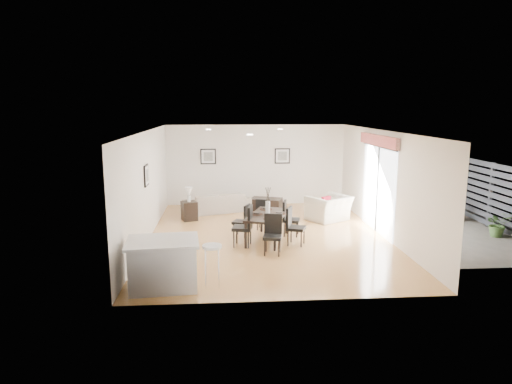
{
  "coord_description": "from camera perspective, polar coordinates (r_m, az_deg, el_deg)",
  "views": [
    {
      "loc": [
        -1.11,
        -11.31,
        3.29
      ],
      "look_at": [
        -0.26,
        0.4,
        1.09
      ],
      "focal_mm": 32.0,
      "sensor_mm": 36.0,
      "label": 1
    }
  ],
  "objects": [
    {
      "name": "dining_chair_foot",
      "position": [
        12.3,
        0.93,
        -2.57
      ],
      "size": [
        0.47,
        0.47,
        0.86
      ],
      "rotation": [
        0.0,
        0.0,
        2.89
      ],
      "color": "black",
      "rests_on": "ground"
    },
    {
      "name": "framed_print_left_wall",
      "position": [
        11.38,
        -13.54,
        2.04
      ],
      "size": [
        0.04,
        0.52,
        0.52
      ],
      "rotation": [
        0.0,
        0.0,
        1.57
      ],
      "color": "black",
      "rests_on": "wall_left"
    },
    {
      "name": "dining_chair_enear",
      "position": [
        11.03,
        4.66,
        -4.01
      ],
      "size": [
        0.53,
        0.53,
        0.92
      ],
      "rotation": [
        0.0,
        0.0,
        1.19
      ],
      "color": "black",
      "rests_on": "ground"
    },
    {
      "name": "dining_chair_wfar",
      "position": [
        11.65,
        -1.56,
        -3.37
      ],
      "size": [
        0.5,
        0.5,
        0.85
      ],
      "rotation": [
        0.0,
        0.0,
        -1.96
      ],
      "color": "black",
      "rests_on": "ground"
    },
    {
      "name": "dining_chair_head",
      "position": [
        10.35,
        2.11,
        -4.99
      ],
      "size": [
        0.48,
        0.48,
        0.9
      ],
      "rotation": [
        0.0,
        0.0,
        -0.19
      ],
      "color": "black",
      "rests_on": "ground"
    },
    {
      "name": "table_lamp",
      "position": [
        13.42,
        -8.4,
        -0.04
      ],
      "size": [
        0.22,
        0.22,
        0.43
      ],
      "color": "white",
      "rests_on": "side_table"
    },
    {
      "name": "courtyard_plant_b",
      "position": [
        14.49,
        23.95,
        -2.1
      ],
      "size": [
        0.47,
        0.47,
        0.66
      ],
      "primitive_type": "imported",
      "rotation": [
        0.0,
        0.0,
        -0.36
      ],
      "color": "#3E5F28",
      "rests_on": "ground"
    },
    {
      "name": "courtyard",
      "position": [
        14.38,
        26.29,
        0.04
      ],
      "size": [
        6.0,
        6.0,
        2.0
      ],
      "color": "gray",
      "rests_on": "ground"
    },
    {
      "name": "wall_back",
      "position": [
        15.47,
        -0.03,
        3.41
      ],
      "size": [
        6.0,
        0.04,
        2.7
      ],
      "primitive_type": "cube",
      "color": "white",
      "rests_on": "ground"
    },
    {
      "name": "dining_chair_efar",
      "position": [
        11.8,
        4.05,
        -3.05
      ],
      "size": [
        0.5,
        0.5,
        0.91
      ],
      "rotation": [
        0.0,
        0.0,
        1.32
      ],
      "color": "black",
      "rests_on": "ground"
    },
    {
      "name": "courtyard_plant_a",
      "position": [
        13.24,
        28.01,
        -3.55
      ],
      "size": [
        0.64,
        0.57,
        0.67
      ],
      "primitive_type": "imported",
      "rotation": [
        0.0,
        0.0,
        -0.08
      ],
      "color": "#3E5F28",
      "rests_on": "ground"
    },
    {
      "name": "side_table",
      "position": [
        13.53,
        -8.34,
        -2.35
      ],
      "size": [
        0.54,
        0.54,
        0.56
      ],
      "primitive_type": "cube",
      "rotation": [
        0.0,
        0.0,
        0.34
      ],
      "color": "black",
      "rests_on": "ground"
    },
    {
      "name": "ceiling",
      "position": [
        11.38,
        1.45,
        7.65
      ],
      "size": [
        6.0,
        8.0,
        0.02
      ],
      "primitive_type": "cube",
      "color": "white",
      "rests_on": "wall_back"
    },
    {
      "name": "wall_front",
      "position": [
        7.64,
        4.34,
        -4.11
      ],
      "size": [
        6.0,
        0.04,
        2.7
      ],
      "primitive_type": "cube",
      "color": "white",
      "rests_on": "ground"
    },
    {
      "name": "ground",
      "position": [
        11.83,
        1.39,
        -5.53
      ],
      "size": [
        8.0,
        8.0,
        0.0
      ],
      "primitive_type": "plane",
      "color": "tan",
      "rests_on": "ground"
    },
    {
      "name": "wall_right",
      "position": [
        12.19,
        15.6,
        1.07
      ],
      "size": [
        0.04,
        8.0,
        2.7
      ],
      "primitive_type": "cube",
      "color": "white",
      "rests_on": "ground"
    },
    {
      "name": "sofa",
      "position": [
        14.49,
        -4.87,
        -1.33
      ],
      "size": [
        2.21,
        1.49,
        0.6
      ],
      "primitive_type": "imported",
      "rotation": [
        0.0,
        0.0,
        3.51
      ],
      "color": "#A29483",
      "rests_on": "ground"
    },
    {
      "name": "vase",
      "position": [
        11.22,
        1.49,
        -1.39
      ],
      "size": [
        0.88,
        1.35,
        0.68
      ],
      "color": "white",
      "rests_on": "dining_table"
    },
    {
      "name": "kitchen_island",
      "position": [
        8.63,
        -11.52,
        -8.74
      ],
      "size": [
        1.38,
        1.11,
        0.91
      ],
      "rotation": [
        0.0,
        0.0,
        0.09
      ],
      "color": "silver",
      "rests_on": "ground"
    },
    {
      "name": "cushion",
      "position": [
        13.35,
        8.76,
        -1.23
      ],
      "size": [
        0.31,
        0.27,
        0.32
      ],
      "primitive_type": "cube",
      "rotation": [
        0.0,
        0.0,
        3.78
      ],
      "color": "maroon",
      "rests_on": "armchair"
    },
    {
      "name": "wall_left",
      "position": [
        11.63,
        -13.47,
        0.72
      ],
      "size": [
        0.04,
        8.0,
        2.7
      ],
      "primitive_type": "cube",
      "color": "white",
      "rests_on": "ground"
    },
    {
      "name": "coffee_table",
      "position": [
        14.71,
        1.27,
        -1.53
      ],
      "size": [
        1.12,
        0.89,
        0.39
      ],
      "primitive_type": "cube",
      "rotation": [
        0.0,
        0.0,
        -0.35
      ],
      "color": "black",
      "rests_on": "ground"
    },
    {
      "name": "bar_stool",
      "position": [
        8.49,
        -5.52,
        -7.33
      ],
      "size": [
        0.36,
        0.36,
        0.79
      ],
      "color": "silver",
      "rests_on": "ground"
    },
    {
      "name": "dining_chair_wnear",
      "position": [
        10.86,
        -1.28,
        -4.0
      ],
      "size": [
        0.53,
        0.53,
        0.98
      ],
      "rotation": [
        0.0,
        0.0,
        -1.79
      ],
      "color": "black",
      "rests_on": "ground"
    },
    {
      "name": "dining_table",
      "position": [
        11.3,
        1.48,
        -3.12
      ],
      "size": [
        1.3,
        1.8,
        0.68
      ],
      "rotation": [
        0.0,
        0.0,
        -0.33
      ],
      "color": "black",
      "rests_on": "ground"
    },
    {
      "name": "framed_print_back_right",
      "position": [
        15.5,
        3.31,
        4.52
      ],
      "size": [
        0.52,
        0.04,
        0.52
      ],
      "color": "black",
      "rests_on": "wall_back"
    },
    {
      "name": "sliding_door",
      "position": [
        12.41,
        15.01,
        2.73
      ],
      "size": [
        0.12,
        2.7,
        2.57
      ],
      "color": "white",
      "rests_on": "wall_right"
    },
    {
      "name": "armchair",
      "position": [
        13.52,
        9.07,
        -2.01
      ],
      "size": [
        1.47,
        1.42,
        0.73
      ],
      "primitive_type": "imported",
      "rotation": [
        0.0,
        0.0,
        3.69
      ],
      "color": "beige",
      "rests_on": "ground"
    },
    {
      "name": "framed_print_back_left",
      "position": [
        15.37,
        -6.0,
        4.43
      ],
      "size": [
        0.52,
        0.04,
        0.52
      ],
      "color": "black",
      "rests_on": "wall_back"
    }
  ]
}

